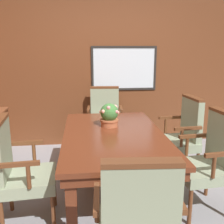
# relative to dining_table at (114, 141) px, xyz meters

# --- Properties ---
(ground_plane) EXTENTS (14.00, 14.00, 0.00)m
(ground_plane) POSITION_rel_dining_table_xyz_m (0.03, -0.23, -0.63)
(ground_plane) COLOR #93969E
(wall_back) EXTENTS (7.20, 0.08, 2.45)m
(wall_back) POSITION_rel_dining_table_xyz_m (0.04, 1.70, 0.59)
(wall_back) COLOR brown
(wall_back) RESTS_ON ground_plane
(dining_table) EXTENTS (1.08, 1.82, 0.73)m
(dining_table) POSITION_rel_dining_table_xyz_m (0.00, 0.00, 0.00)
(dining_table) COLOR maroon
(dining_table) RESTS_ON ground_plane
(chair_head_far) EXTENTS (0.57, 0.53, 1.03)m
(chair_head_far) POSITION_rel_dining_table_xyz_m (0.02, 1.32, -0.08)
(chair_head_far) COLOR brown
(chair_head_far) RESTS_ON ground_plane
(chair_left_near) EXTENTS (0.53, 0.57, 1.03)m
(chair_left_near) POSITION_rel_dining_table_xyz_m (-0.93, -0.41, -0.08)
(chair_left_near) COLOR brown
(chair_left_near) RESTS_ON ground_plane
(chair_right_near) EXTENTS (0.54, 0.57, 1.03)m
(chair_right_near) POSITION_rel_dining_table_xyz_m (0.92, -0.39, -0.08)
(chair_right_near) COLOR brown
(chair_right_near) RESTS_ON ground_plane
(chair_head_near) EXTENTS (0.57, 0.53, 1.03)m
(chair_head_near) POSITION_rel_dining_table_xyz_m (-0.00, -1.29, -0.08)
(chair_head_near) COLOR brown
(chair_head_near) RESTS_ON ground_plane
(chair_right_far) EXTENTS (0.53, 0.57, 1.03)m
(chair_right_far) POSITION_rel_dining_table_xyz_m (0.93, 0.39, -0.08)
(chair_right_far) COLOR brown
(chair_right_far) RESTS_ON ground_plane
(potted_plant) EXTENTS (0.23, 0.22, 0.27)m
(potted_plant) POSITION_rel_dining_table_xyz_m (-0.02, 0.27, 0.23)
(potted_plant) COLOR #B2603D
(potted_plant) RESTS_ON dining_table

